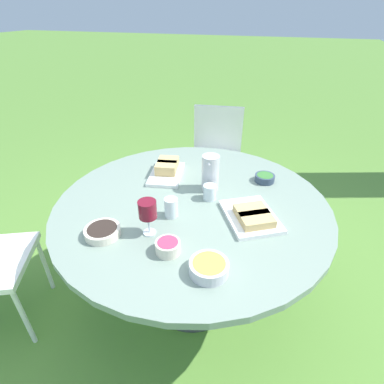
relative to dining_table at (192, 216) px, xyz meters
name	(u,v)px	position (x,y,z in m)	size (l,w,h in m)	color
ground_plane	(192,296)	(0.00, 0.00, -0.66)	(40.00, 40.00, 0.00)	#5B8C38
dining_table	(192,216)	(0.00, 0.00, 0.00)	(1.44, 1.44, 0.76)	#4C4C51
chair_near_left	(216,150)	(-1.20, -0.16, -0.14)	(0.47, 0.49, 0.89)	white
water_pitcher	(210,173)	(-0.15, 0.06, 0.20)	(0.10, 0.10, 0.20)	silver
wine_glass	(148,210)	(0.30, -0.10, 0.22)	(0.08, 0.08, 0.17)	silver
platter_bread_main	(167,169)	(-0.24, -0.24, 0.13)	(0.33, 0.24, 0.08)	white
platter_charcuterie	(252,216)	(0.06, 0.32, 0.12)	(0.38, 0.35, 0.06)	white
bowl_fries	(209,267)	(0.45, 0.21, 0.12)	(0.16, 0.16, 0.05)	silver
bowl_salad	(265,178)	(-0.34, 0.34, 0.12)	(0.11, 0.11, 0.04)	#334256
bowl_olives	(103,231)	(0.38, -0.30, 0.12)	(0.16, 0.16, 0.04)	beige
bowl_dip_red	(168,246)	(0.39, 0.02, 0.13)	(0.11, 0.11, 0.05)	beige
cup_water_near	(210,192)	(-0.06, 0.08, 0.14)	(0.07, 0.07, 0.08)	silver
cup_water_far	(171,207)	(0.15, -0.06, 0.15)	(0.07, 0.07, 0.10)	silver
handbag	(93,208)	(-0.53, -1.09, -0.53)	(0.30, 0.14, 0.37)	maroon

